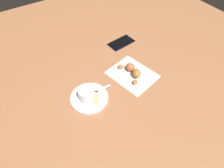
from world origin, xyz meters
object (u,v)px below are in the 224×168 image
at_px(saucer, 89,98).
at_px(espresso_cup, 87,94).
at_px(napkin, 132,74).
at_px(croissant, 132,71).
at_px(sugar_packet, 96,98).
at_px(teaspoon, 90,94).
at_px(cell_phone, 121,42).

distance_m(saucer, espresso_cup, 0.03).
xyz_separation_m(napkin, croissant, (0.00, 0.00, 0.02)).
relative_size(espresso_cup, croissant, 0.61).
relative_size(saucer, sugar_packet, 2.46).
relative_size(saucer, teaspoon, 1.07).
bearing_deg(teaspoon, sugar_packet, -73.23).
distance_m(napkin, cell_phone, 0.23).
xyz_separation_m(espresso_cup, teaspoon, (0.02, 0.01, -0.02)).
xyz_separation_m(sugar_packet, croissant, (0.20, 0.03, 0.01)).
height_order(saucer, cell_phone, saucer).
xyz_separation_m(espresso_cup, napkin, (0.23, 0.01, -0.03)).
xyz_separation_m(sugar_packet, cell_phone, (0.29, 0.24, -0.01)).
relative_size(espresso_cup, napkin, 0.43).
bearing_deg(teaspoon, napkin, 0.53).
height_order(espresso_cup, croissant, espresso_cup).
relative_size(teaspoon, sugar_packet, 2.30).
height_order(saucer, napkin, saucer).
relative_size(sugar_packet, croissant, 0.44).
bearing_deg(napkin, croissant, 67.36).
height_order(teaspoon, cell_phone, teaspoon).
xyz_separation_m(saucer, napkin, (0.22, 0.01, -0.00)).
bearing_deg(saucer, sugar_packet, -46.61).
height_order(teaspoon, napkin, teaspoon).
bearing_deg(cell_phone, saucer, -144.53).
xyz_separation_m(espresso_cup, sugar_packet, (0.03, -0.02, -0.02)).
bearing_deg(saucer, napkin, 2.76).
distance_m(saucer, sugar_packet, 0.03).
bearing_deg(sugar_packet, espresso_cup, 80.62).
distance_m(teaspoon, croissant, 0.21).
height_order(espresso_cup, sugar_packet, espresso_cup).
bearing_deg(espresso_cup, teaspoon, 30.07).
height_order(espresso_cup, napkin, espresso_cup).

